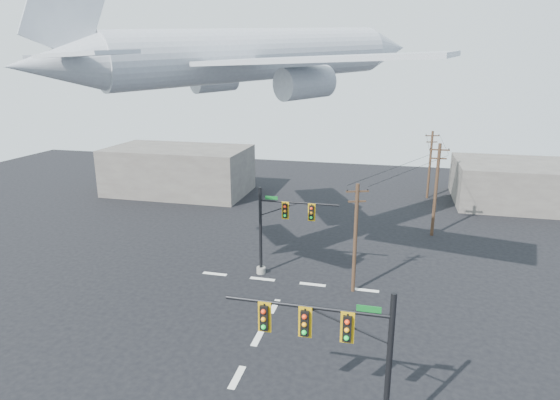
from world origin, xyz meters
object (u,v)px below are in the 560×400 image
(signal_mast_near, at_px, (346,358))
(signal_mast_far, at_px, (276,230))
(utility_pole_a, at_px, (355,237))
(utility_pole_c, at_px, (430,164))
(utility_pole_b, at_px, (436,188))
(airliner, at_px, (258,56))

(signal_mast_near, distance_m, signal_mast_far, 17.47)
(utility_pole_a, bearing_deg, signal_mast_far, 148.01)
(signal_mast_near, xyz_separation_m, utility_pole_c, (5.90, 42.90, 0.28))
(signal_mast_near, height_order, utility_pole_a, utility_pole_a)
(signal_mast_far, xyz_separation_m, utility_pole_b, (12.68, 12.65, 0.97))
(signal_mast_near, relative_size, utility_pole_b, 0.81)
(signal_mast_far, height_order, utility_pole_a, utility_pole_a)
(signal_mast_near, height_order, airliner, airliner)
(utility_pole_a, distance_m, utility_pole_c, 29.08)
(signal_mast_far, height_order, airliner, airliner)
(signal_mast_far, relative_size, airliner, 0.25)
(utility_pole_c, bearing_deg, utility_pole_a, -118.32)
(signal_mast_near, bearing_deg, utility_pole_c, 82.17)
(signal_mast_near, height_order, signal_mast_far, signal_mast_near)
(utility_pole_b, xyz_separation_m, airliner, (-14.17, -12.04, 12.03))
(utility_pole_c, height_order, airliner, airliner)
(utility_pole_b, distance_m, airliner, 22.14)
(airliner, bearing_deg, utility_pole_b, -11.55)
(utility_pole_c, relative_size, airliner, 0.29)
(signal_mast_near, relative_size, airliner, 0.26)
(signal_mast_near, relative_size, signal_mast_far, 1.04)
(utility_pole_a, xyz_separation_m, utility_pole_b, (6.47, 13.99, 0.50))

